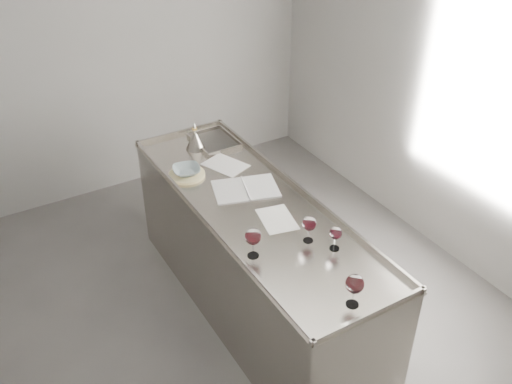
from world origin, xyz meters
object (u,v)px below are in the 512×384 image
counter (254,258)px  ceramic_bowl (187,170)px  wine_glass_left (253,237)px  wine_glass_middle (355,285)px  notebook (246,189)px  wine_funnel (195,141)px  wine_glass_small (336,234)px  wine_glass_right (309,224)px

counter → ceramic_bowl: bearing=112.3°
counter → ceramic_bowl: (-0.23, 0.56, 0.51)m
wine_glass_left → wine_glass_middle: bearing=-68.1°
notebook → wine_funnel: size_ratio=2.27×
ceramic_bowl → wine_funnel: bearing=55.3°
wine_glass_left → ceramic_bowl: (0.04, 1.02, -0.09)m
counter → wine_funnel: bearing=90.0°
ceramic_bowl → wine_funnel: size_ratio=0.87×
ceramic_bowl → wine_glass_small: bearing=-71.3°
wine_glass_small → ceramic_bowl: bearing=108.7°
wine_glass_right → wine_funnel: size_ratio=0.77×
notebook → wine_glass_left: bearing=-98.9°
wine_glass_left → ceramic_bowl: 1.03m
wine_glass_left → wine_glass_middle: (0.25, -0.62, 0.00)m
counter → wine_glass_right: wine_glass_right is taller
wine_glass_right → notebook: 0.70m
counter → ceramic_bowl: size_ratio=12.25×
wine_glass_right → wine_glass_middle: bearing=-101.4°
wine_funnel → ceramic_bowl: bearing=-124.7°
wine_glass_small → ceramic_bowl: 1.28m
wine_glass_right → wine_glass_small: bearing=-57.8°
wine_glass_left → wine_glass_small: wine_glass_left is taller
wine_glass_left → notebook: (0.32, 0.64, -0.13)m
wine_glass_middle → notebook: bearing=86.8°
wine_funnel → wine_glass_small: bearing=-83.4°
counter → wine_glass_middle: wine_glass_middle is taller
wine_glass_middle → wine_glass_right: (0.12, 0.57, -0.02)m
notebook → ceramic_bowl: bearing=143.3°
wine_glass_middle → wine_glass_small: 0.47m
ceramic_bowl → notebook: bearing=-54.1°
wine_glass_left → wine_glass_right: wine_glass_left is taller
wine_glass_small → notebook: 0.85m
wine_glass_middle → wine_funnel: size_ratio=0.88×
counter → wine_glass_middle: (-0.03, -1.07, 0.61)m
wine_glass_small → wine_glass_middle: bearing=-115.7°
wine_funnel → counter: bearing=-90.0°
wine_glass_middle → notebook: (0.07, 1.26, -0.13)m
counter → wine_glass_left: bearing=-121.1°
wine_glass_right → ceramic_bowl: (-0.32, 1.07, -0.08)m
wine_glass_left → ceramic_bowl: size_ratio=0.98×
counter → wine_funnel: size_ratio=10.69×
counter → wine_funnel: (-0.00, 0.90, 0.54)m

